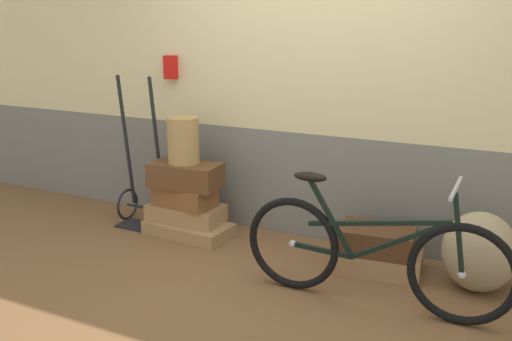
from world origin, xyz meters
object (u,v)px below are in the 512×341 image
Objects in this scene: suitcase_2 at (185,196)px; luggage_trolley at (143,190)px; suitcase_1 at (186,213)px; wicker_basket at (183,140)px; suitcase_5 at (377,239)px; burlap_sack at (480,252)px; bicycle at (371,254)px; suitcase_4 at (377,260)px; suitcase_3 at (186,175)px; suitcase_0 at (188,229)px.

suitcase_2 is 0.47m from luggage_trolley.
suitcase_1 is 1.65× the size of wicker_basket.
burlap_sack reaches higher than suitcase_5.
suitcase_1 is 1.81m from bicycle.
wicker_basket reaches higher than suitcase_4.
suitcase_1 is 1.14× the size of burlap_sack.
suitcase_4 is at bearing 99.15° from bicycle.
suitcase_2 is at bearing 174.22° from suitcase_4.
suitcase_4 is at bearing 6.87° from suitcase_2.
suitcase_3 reaches higher than suitcase_4.
luggage_trolley reaches higher than burlap_sack.
bicycle reaches higher than burlap_sack.
suitcase_2 is at bearing 163.41° from bicycle.
burlap_sack is at bearing -1.77° from suitcase_1.
suitcase_3 reaches higher than burlap_sack.
suitcase_5 is (-0.00, -0.02, 0.16)m from suitcase_4.
wicker_basket reaches higher than suitcase_3.
suitcase_4 is 0.36× the size of bicycle.
bicycle is (0.09, -0.53, 0.27)m from suitcase_4.
wicker_basket is (-0.04, 0.02, 0.75)m from suitcase_0.
suitcase_1 reaches higher than suitcase_4.
luggage_trolley is (-0.49, 0.05, -0.21)m from suitcase_3.
suitcase_4 is 0.60m from bicycle.
suitcase_5 is at bearing -1.15° from luggage_trolley.
suitcase_0 is 1.17× the size of suitcase_1.
suitcase_0 is 1.93× the size of wicker_basket.
suitcase_2 is at bearing 155.09° from suitcase_3.
suitcase_2 is at bearing -179.86° from burlap_sack.
luggage_trolley is 2.78m from burlap_sack.
bicycle is at bearing -18.54° from suitcase_1.
burlap_sack is (2.31, -0.01, 0.09)m from suitcase_1.
wicker_basket is at bearing 163.31° from bicycle.
suitcase_3 is 0.29m from wicker_basket.
bicycle reaches higher than suitcase_2.
luggage_trolley reaches higher than suitcase_4.
suitcase_3 is 0.34× the size of bicycle.
suitcase_3 is (0.02, -0.01, 0.18)m from suitcase_2.
luggage_trolley is at bearing 172.87° from suitcase_4.
wicker_basket reaches higher than suitcase_5.
suitcase_5 is (1.59, 0.02, 0.18)m from suitcase_0.
burlap_sack is at bearing -5.24° from suitcase_5.
suitcase_3 is at bearing 174.50° from suitcase_4.
suitcase_0 is 0.43× the size of bicycle.
suitcase_4 is 1.20× the size of suitcase_5.
suitcase_2 is 0.47m from wicker_basket.
bicycle is at bearing -14.24° from luggage_trolley.
suitcase_2 is 0.29× the size of bicycle.
suitcase_1 is at bearing 179.78° from burlap_sack.
wicker_basket is (-1.63, -0.02, 0.73)m from suitcase_4.
suitcase_2 is at bearing -118.58° from wicker_basket.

